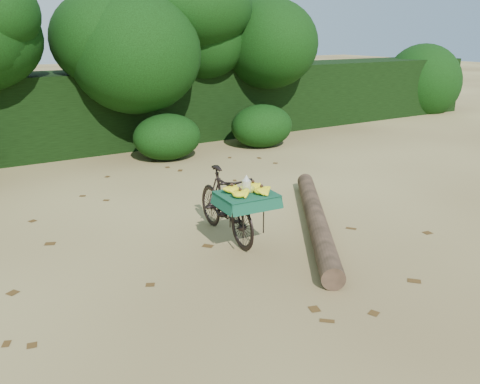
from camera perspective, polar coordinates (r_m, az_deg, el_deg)
ground at (r=7.03m, az=-4.78°, el=-5.12°), size 80.00×80.00×0.00m
vendor_bicycle at (r=6.84m, az=-1.56°, el=-1.33°), size 0.73×1.72×0.96m
fallen_log at (r=7.40m, az=8.52°, el=-2.93°), size 2.36×3.29×0.27m
hedge_backdrop at (r=12.57m, az=-18.39°, el=8.49°), size 26.00×1.80×1.80m
tree_row at (r=11.53m, az=-21.11°, el=12.99°), size 14.50×2.00×4.00m
bush_clumps at (r=10.89m, az=-12.99°, el=5.23°), size 8.80×1.70×0.90m
leaf_litter at (r=7.57m, az=-7.05°, el=-3.44°), size 7.00×7.30×0.01m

